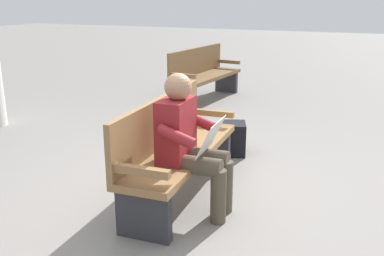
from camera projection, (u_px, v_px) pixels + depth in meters
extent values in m
plane|color=gray|center=(183.00, 195.00, 4.04)|extent=(40.00, 40.00, 0.00)
cube|color=olive|center=(183.00, 152.00, 3.92)|extent=(1.83, 0.59, 0.06)
cube|color=olive|center=(160.00, 122.00, 3.91)|extent=(1.80, 0.16, 0.45)
cube|color=olive|center=(212.00, 113.00, 4.64)|extent=(0.09, 0.48, 0.06)
cube|color=olive|center=(139.00, 171.00, 3.11)|extent=(0.09, 0.48, 0.06)
cube|color=#2D2D33|center=(210.00, 148.00, 4.70)|extent=(0.11, 0.44, 0.39)
cube|color=#2D2D33|center=(143.00, 215.00, 3.26)|extent=(0.11, 0.44, 0.39)
cube|color=maroon|center=(176.00, 130.00, 3.58)|extent=(0.41, 0.24, 0.52)
sphere|color=#A87A5B|center=(178.00, 87.00, 3.47)|extent=(0.22, 0.22, 0.22)
cylinder|color=#4C4233|center=(204.00, 157.00, 3.67)|extent=(0.17, 0.43, 0.15)
cylinder|color=#4C4233|center=(196.00, 165.00, 3.49)|extent=(0.17, 0.43, 0.15)
cylinder|color=#4C4233|center=(225.00, 187.00, 3.68)|extent=(0.13, 0.13, 0.45)
cylinder|color=#4C4233|center=(218.00, 196.00, 3.50)|extent=(0.13, 0.13, 0.45)
cylinder|color=maroon|center=(197.00, 120.00, 3.75)|extent=(0.11, 0.32, 0.18)
cylinder|color=maroon|center=(176.00, 137.00, 3.32)|extent=(0.11, 0.32, 0.18)
cube|color=silver|center=(211.00, 137.00, 3.49)|extent=(0.41, 0.16, 0.27)
cube|color=black|center=(234.00, 139.00, 5.04)|extent=(0.37, 0.35, 0.37)
cube|color=black|center=(221.00, 143.00, 5.06)|extent=(0.21, 0.11, 0.17)
cube|color=brown|center=(207.00, 77.00, 7.58)|extent=(1.84, 0.66, 0.06)
cube|color=brown|center=(196.00, 61.00, 7.60)|extent=(1.80, 0.23, 0.45)
cube|color=brown|center=(228.00, 62.00, 8.24)|extent=(0.11, 0.48, 0.06)
cube|color=brown|center=(182.00, 75.00, 6.82)|extent=(0.11, 0.48, 0.06)
cube|color=#2D2D33|center=(226.00, 82.00, 8.31)|extent=(0.12, 0.44, 0.39)
cube|color=#2D2D33|center=(184.00, 98.00, 6.97)|extent=(0.12, 0.44, 0.39)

